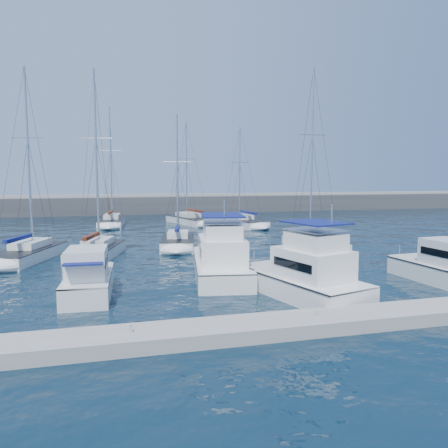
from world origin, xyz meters
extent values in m
plane|color=black|center=(0.00, 0.00, 0.00)|extent=(220.00, 220.00, 0.00)
cube|color=#424244|center=(0.00, 52.00, 1.00)|extent=(160.00, 6.00, 4.00)
cube|color=gray|center=(0.00, 52.00, 3.20)|extent=(160.00, 1.20, 0.50)
cube|color=gray|center=(0.00, -11.00, 0.30)|extent=(40.00, 2.20, 0.60)
cylinder|color=silver|center=(-8.00, -11.00, 0.72)|extent=(0.16, 0.16, 0.25)
cylinder|color=silver|center=(0.00, -11.00, 0.72)|extent=(0.16, 0.16, 0.25)
cube|color=silver|center=(-9.94, -2.70, 0.40)|extent=(2.76, 6.53, 1.60)
cube|color=#262628|center=(-9.94, -2.70, 1.15)|extent=(2.81, 6.53, 0.08)
cube|color=silver|center=(-9.98, -3.48, 2.00)|extent=(2.22, 3.07, 1.60)
cube|color=black|center=(-9.98, -3.48, 2.08)|extent=(2.23, 2.48, 0.45)
cube|color=navy|center=(-10.04, -4.65, 2.30)|extent=(2.05, 2.05, 0.07)
cube|color=white|center=(-1.60, 0.00, 0.40)|extent=(4.83, 10.12, 1.60)
cube|color=#262628|center=(-1.60, 0.00, 1.15)|extent=(4.89, 10.13, 0.08)
cube|color=white|center=(-1.79, -1.17, 2.00)|extent=(3.51, 4.89, 1.60)
cube|color=black|center=(-1.79, -1.17, 2.08)|extent=(3.43, 4.01, 0.45)
cube|color=white|center=(-1.82, -1.37, 3.25)|extent=(2.74, 3.47, 0.90)
cube|color=navy|center=(-1.82, -1.37, 4.25)|extent=(3.09, 3.96, 0.08)
cube|color=white|center=(1.58, -5.74, 0.40)|extent=(5.51, 8.90, 1.60)
cube|color=#262628|center=(1.58, -5.74, 1.15)|extent=(5.57, 8.92, 0.08)
cube|color=white|center=(1.86, -6.71, 2.00)|extent=(3.79, 4.48, 1.60)
cube|color=black|center=(1.86, -6.71, 2.08)|extent=(3.64, 3.76, 0.45)
cube|color=white|center=(1.92, -6.90, 3.25)|extent=(2.93, 3.22, 0.90)
cube|color=navy|center=(1.92, -6.90, 4.25)|extent=(3.31, 3.66, 0.08)
cube|color=silver|center=(11.48, -5.02, 0.40)|extent=(3.07, 6.66, 1.60)
cube|color=#262628|center=(11.48, -5.02, 1.15)|extent=(3.12, 6.67, 0.08)
cube|color=white|center=(-15.17, 9.30, 0.30)|extent=(5.40, 8.83, 1.30)
cube|color=#262628|center=(-15.17, 9.30, 0.93)|extent=(5.46, 8.85, 0.06)
cube|color=white|center=(-15.01, 9.80, 1.25)|extent=(2.97, 4.06, 0.55)
cylinder|color=silver|center=(-14.92, 10.09, 8.38)|extent=(0.18, 0.18, 13.86)
cylinder|color=silver|center=(-15.55, 8.11, 1.80)|extent=(1.39, 3.99, 0.12)
cube|color=navy|center=(-15.58, 8.02, 1.95)|extent=(1.48, 3.67, 0.28)
cube|color=silver|center=(-9.88, 9.10, 0.30)|extent=(4.89, 8.23, 1.30)
cube|color=#262628|center=(-9.88, 9.10, 0.93)|extent=(4.95, 8.25, 0.06)
cube|color=silver|center=(-9.75, 9.56, 1.25)|extent=(2.76, 3.77, 0.55)
cylinder|color=silver|center=(-9.68, 9.84, 8.40)|extent=(0.18, 0.18, 13.91)
cylinder|color=silver|center=(-10.18, 7.98, 1.80)|extent=(1.11, 3.76, 0.12)
cube|color=#572011|center=(-10.20, 7.88, 1.95)|extent=(1.23, 3.45, 0.28)
cube|color=white|center=(-2.64, 12.22, 0.30)|extent=(4.12, 7.28, 1.30)
cube|color=#262628|center=(-2.64, 12.22, 0.93)|extent=(4.18, 7.29, 0.06)
cube|color=white|center=(-2.56, 12.64, 1.25)|extent=(2.41, 3.30, 0.55)
cylinder|color=silver|center=(-2.51, 12.89, 6.93)|extent=(0.18, 0.18, 10.96)
cylinder|color=silver|center=(-2.83, 11.20, 1.80)|extent=(0.75, 3.39, 0.12)
cube|color=navy|center=(-2.85, 11.11, 1.95)|extent=(0.92, 3.10, 0.28)
cube|color=silver|center=(9.46, 8.54, 0.30)|extent=(3.18, 7.98, 1.30)
cube|color=#262628|center=(9.46, 8.54, 0.93)|extent=(3.25, 7.98, 0.06)
cube|color=silver|center=(9.46, 9.04, 1.25)|extent=(2.05, 3.50, 0.55)
cylinder|color=silver|center=(9.45, 9.33, 8.98)|extent=(0.18, 0.18, 15.06)
cylinder|color=silver|center=(9.48, 7.35, 1.80)|extent=(0.16, 3.98, 0.12)
cube|color=#572011|center=(9.48, 7.25, 1.95)|extent=(0.39, 3.58, 0.28)
cube|color=white|center=(-8.57, 32.77, 0.30)|extent=(3.81, 9.36, 1.30)
cube|color=#262628|center=(-8.57, 32.77, 0.93)|extent=(3.87, 9.36, 0.06)
cube|color=white|center=(-8.51, 33.34, 1.25)|extent=(2.30, 4.15, 0.55)
cylinder|color=silver|center=(-8.48, 33.68, 8.70)|extent=(0.18, 0.18, 14.50)
cylinder|color=silver|center=(-8.69, 31.41, 1.80)|extent=(0.53, 4.55, 0.12)
cube|color=#572011|center=(-8.70, 31.31, 1.95)|extent=(0.72, 4.12, 0.28)
cube|color=silver|center=(2.15, 32.55, 0.30)|extent=(5.83, 10.23, 1.30)
cube|color=#262628|center=(2.15, 32.55, 0.93)|extent=(5.89, 10.25, 0.06)
cube|color=silver|center=(1.97, 33.14, 1.25)|extent=(3.18, 4.67, 0.55)
cylinder|color=silver|center=(1.86, 33.49, 7.85)|extent=(0.18, 0.18, 12.81)
cylinder|color=silver|center=(2.58, 31.16, 1.80)|extent=(1.55, 4.69, 0.12)
cube|color=#572011|center=(2.61, 31.06, 1.95)|extent=(1.63, 4.30, 0.28)
cube|color=white|center=(8.44, 27.72, 0.30)|extent=(4.83, 9.43, 1.30)
cube|color=#262628|center=(8.44, 27.72, 0.93)|extent=(4.88, 9.44, 0.06)
cube|color=white|center=(8.32, 28.27, 1.25)|extent=(2.73, 4.26, 0.55)
cylinder|color=silver|center=(8.25, 28.60, 7.35)|extent=(0.18, 0.18, 11.80)
cylinder|color=silver|center=(8.72, 26.40, 1.80)|extent=(1.06, 4.42, 0.12)
cube|color=navy|center=(8.74, 26.30, 1.95)|extent=(1.19, 4.03, 0.28)
camera|label=1|loc=(-8.62, -27.99, 6.71)|focal=35.00mm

